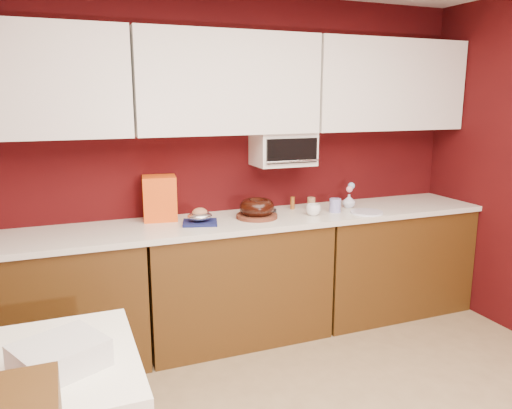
{
  "coord_description": "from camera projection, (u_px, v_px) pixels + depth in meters",
  "views": [
    {
      "loc": [
        -1.14,
        -1.34,
        1.75
      ],
      "look_at": [
        0.12,
        1.84,
        1.02
      ],
      "focal_mm": 35.0,
      "sensor_mm": 36.0,
      "label": 1
    }
  ],
  "objects": [
    {
      "name": "base_cabinet_right",
      "position": [
        386.0,
        260.0,
        4.15
      ],
      "size": [
        1.31,
        0.58,
        0.86
      ],
      "primitive_type": "cube",
      "color": "#462A0E",
      "rests_on": "floor"
    },
    {
      "name": "toaster_oven_handle",
      "position": [
        293.0,
        161.0,
        3.64
      ],
      "size": [
        0.42,
        0.02,
        0.02
      ],
      "primitive_type": "cylinder",
      "rotation": [
        0.0,
        1.57,
        0.0
      ],
      "color": "silver",
      "rests_on": "toaster_oven"
    },
    {
      "name": "toaster_oven",
      "position": [
        283.0,
        149.0,
        3.78
      ],
      "size": [
        0.45,
        0.3,
        0.25
      ],
      "primitive_type": "cube",
      "color": "white",
      "rests_on": "upper_cabinet_center"
    },
    {
      "name": "china_plate",
      "position": [
        367.0,
        212.0,
        3.77
      ],
      "size": [
        0.31,
        0.31,
        0.01
      ],
      "primitive_type": "cylinder",
      "rotation": [
        0.0,
        0.0,
        0.37
      ],
      "color": "white",
      "rests_on": "countertop"
    },
    {
      "name": "wall_back",
      "position": [
        221.0,
        166.0,
        3.78
      ],
      "size": [
        4.0,
        0.02,
        2.5
      ],
      "primitive_type": "cube",
      "color": "#3B0809",
      "rests_on": "floor"
    },
    {
      "name": "upper_cabinet_left",
      "position": [
        18.0,
        81.0,
        3.02
      ],
      "size": [
        1.31,
        0.33,
        0.7
      ],
      "primitive_type": "cube",
      "color": "white",
      "rests_on": "wall_back"
    },
    {
      "name": "upper_cabinet_center",
      "position": [
        227.0,
        84.0,
        3.5
      ],
      "size": [
        1.31,
        0.33,
        0.7
      ],
      "primitive_type": "cube",
      "color": "white",
      "rests_on": "wall_back"
    },
    {
      "name": "paper_cup",
      "position": [
        311.0,
        203.0,
        3.9
      ],
      "size": [
        0.06,
        0.06,
        0.09
      ],
      "primitive_type": "cylinder",
      "rotation": [
        0.0,
        0.0,
        -0.02
      ],
      "color": "#976944",
      "rests_on": "countertop"
    },
    {
      "name": "cake_base",
      "position": [
        257.0,
        216.0,
        3.61
      ],
      "size": [
        0.33,
        0.33,
        0.03
      ],
      "primitive_type": "cylinder",
      "rotation": [
        0.0,
        0.0,
        -0.09
      ],
      "color": "#5D2C1C",
      "rests_on": "countertop"
    },
    {
      "name": "toaster_oven_door",
      "position": [
        292.0,
        151.0,
        3.63
      ],
      "size": [
        0.4,
        0.02,
        0.18
      ],
      "primitive_type": "cube",
      "color": "black",
      "rests_on": "toaster_oven"
    },
    {
      "name": "base_cabinet_center",
      "position": [
        235.0,
        282.0,
        3.66
      ],
      "size": [
        1.31,
        0.58,
        0.86
      ],
      "primitive_type": "cube",
      "color": "#462A0E",
      "rests_on": "floor"
    },
    {
      "name": "bundt_cake",
      "position": [
        257.0,
        207.0,
        3.6
      ],
      "size": [
        0.33,
        0.33,
        0.1
      ],
      "primitive_type": "torus",
      "rotation": [
        0.0,
        0.0,
        -0.4
      ],
      "color": "black",
      "rests_on": "cake_base"
    },
    {
      "name": "coffee_mug",
      "position": [
        313.0,
        209.0,
        3.68
      ],
      "size": [
        0.12,
        0.12,
        0.1
      ],
      "primitive_type": "imported",
      "rotation": [
        0.0,
        0.0,
        0.33
      ],
      "color": "white",
      "rests_on": "countertop"
    },
    {
      "name": "foil_ham_nest",
      "position": [
        200.0,
        216.0,
        3.43
      ],
      "size": [
        0.17,
        0.15,
        0.06
      ],
      "primitive_type": "ellipsoid",
      "rotation": [
        0.0,
        0.0,
        -0.01
      ],
      "color": "silver",
      "rests_on": "navy_towel"
    },
    {
      "name": "newspaper_stack",
      "position": [
        60.0,
        356.0,
        1.87
      ],
      "size": [
        0.39,
        0.36,
        0.11
      ],
      "primitive_type": "cube",
      "rotation": [
        0.0,
        0.0,
        0.46
      ],
      "color": "silver",
      "rests_on": "dining_table"
    },
    {
      "name": "flower_pink",
      "position": [
        349.0,
        189.0,
        3.93
      ],
      "size": [
        0.05,
        0.05,
        0.05
      ],
      "primitive_type": "sphere",
      "color": "pink",
      "rests_on": "flower_vase"
    },
    {
      "name": "amber_bottle",
      "position": [
        293.0,
        203.0,
        3.89
      ],
      "size": [
        0.04,
        0.04,
        0.1
      ],
      "primitive_type": "cylinder",
      "rotation": [
        0.0,
        0.0,
        0.36
      ],
      "color": "brown",
      "rests_on": "countertop"
    },
    {
      "name": "flower_blue",
      "position": [
        351.0,
        186.0,
        3.96
      ],
      "size": [
        0.05,
        0.05,
        0.05
      ],
      "primitive_type": "sphere",
      "color": "#80A3CD",
      "rests_on": "flower_vase"
    },
    {
      "name": "navy_towel",
      "position": [
        200.0,
        223.0,
        3.44
      ],
      "size": [
        0.28,
        0.25,
        0.02
      ],
      "primitive_type": "cube",
      "rotation": [
        0.0,
        0.0,
        -0.28
      ],
      "color": "#141A4D",
      "rests_on": "countertop"
    },
    {
      "name": "upper_cabinet_right",
      "position": [
        385.0,
        85.0,
        3.98
      ],
      "size": [
        1.31,
        0.33,
        0.7
      ],
      "primitive_type": "cube",
      "color": "white",
      "rests_on": "wall_back"
    },
    {
      "name": "roasted_ham",
      "position": [
        200.0,
        213.0,
        3.43
      ],
      "size": [
        0.12,
        0.11,
        0.07
      ],
      "primitive_type": "ellipsoid",
      "rotation": [
        0.0,
        0.0,
        0.16
      ],
      "color": "#B17551",
      "rests_on": "foil_ham_nest"
    },
    {
      "name": "base_cabinet_left",
      "position": [
        38.0,
        309.0,
        3.18
      ],
      "size": [
        1.31,
        0.58,
        0.86
      ],
      "primitive_type": "cube",
      "color": "#462A0E",
      "rests_on": "floor"
    },
    {
      "name": "flower_vase",
      "position": [
        349.0,
        200.0,
        3.95
      ],
      "size": [
        0.1,
        0.1,
        0.12
      ],
      "primitive_type": "imported",
      "rotation": [
        0.0,
        0.0,
        0.38
      ],
      "color": "silver",
      "rests_on": "countertop"
    },
    {
      "name": "dark_pan",
      "position": [
        262.0,
        212.0,
        3.72
      ],
      "size": [
        0.29,
        0.29,
        0.04
      ],
      "primitive_type": "cylinder",
      "rotation": [
        0.0,
        0.0,
        -0.39
      ],
      "color": "black",
      "rests_on": "countertop"
    },
    {
      "name": "pandoro_box",
      "position": [
        160.0,
        198.0,
        3.53
      ],
      "size": [
        0.26,
        0.24,
        0.31
      ],
      "primitive_type": "cube",
      "rotation": [
        0.0,
        0.0,
        -0.15
      ],
      "color": "red",
      "rests_on": "countertop"
    },
    {
      "name": "countertop",
      "position": [
        235.0,
        222.0,
        3.57
      ],
      "size": [
        4.0,
        0.62,
        0.04
      ],
      "primitive_type": "cube",
      "color": "silver",
      "rests_on": "base_cabinet_center"
    },
    {
      "name": "blue_jar",
      "position": [
        335.0,
        205.0,
        3.79
      ],
      "size": [
        0.11,
        0.11,
        0.1
      ],
      "primitive_type": "cylinder",
      "rotation": [
        0.0,
        0.0,
        -0.36
      ],
      "color": "#1C1E9A",
      "rests_on": "countertop"
    }
  ]
}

